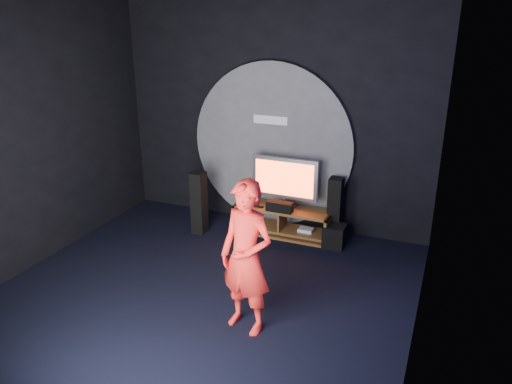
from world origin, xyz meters
TOP-DOWN VIEW (x-y plane):
  - floor at (0.00, 0.00)m, footprint 5.00×5.00m
  - back_wall at (0.00, 2.50)m, footprint 5.00×0.04m
  - front_wall at (0.00, -2.50)m, footprint 5.00×0.04m
  - left_wall at (-2.50, 0.00)m, footprint 0.04×5.00m
  - right_wall at (2.50, 0.00)m, footprint 0.04×5.00m
  - wall_disc_panel at (0.00, 2.44)m, footprint 2.60×0.11m
  - media_console at (0.35, 2.05)m, footprint 1.50×0.45m
  - tv at (0.34, 2.12)m, footprint 1.03×0.22m
  - center_speaker at (0.34, 1.90)m, footprint 0.40×0.15m
  - remote at (-0.02, 1.93)m, footprint 0.18×0.05m
  - tower_speaker_left at (-0.89, 1.64)m, footprint 0.20×0.22m
  - tower_speaker_right at (1.12, 2.18)m, footprint 0.20×0.22m
  - subwoofer at (1.19, 1.95)m, footprint 0.31×0.31m
  - player at (0.77, -0.36)m, footprint 0.70×0.54m

SIDE VIEW (x-z plane):
  - floor at x=0.00m, z-range 0.00..0.00m
  - subwoofer at x=1.19m, z-range 0.00..0.34m
  - media_console at x=0.35m, z-range -0.03..0.42m
  - remote at x=-0.02m, z-range 0.45..0.47m
  - tower_speaker_left at x=-0.89m, z-range 0.00..0.99m
  - tower_speaker_right at x=1.12m, z-range 0.00..0.99m
  - center_speaker at x=0.34m, z-range 0.45..0.60m
  - player at x=0.77m, z-range 0.00..1.72m
  - tv at x=0.34m, z-range 0.49..1.26m
  - wall_disc_panel at x=0.00m, z-range 0.00..2.60m
  - back_wall at x=0.00m, z-range 0.00..3.50m
  - front_wall at x=0.00m, z-range 0.00..3.50m
  - left_wall at x=-2.50m, z-range 0.00..3.50m
  - right_wall at x=2.50m, z-range 0.00..3.50m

